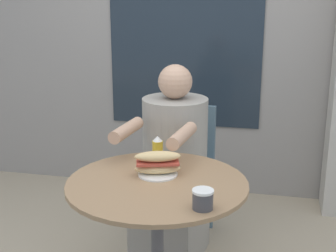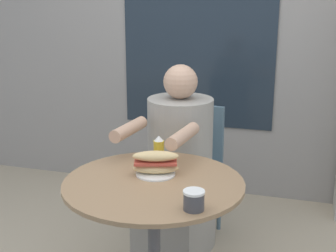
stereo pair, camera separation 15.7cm
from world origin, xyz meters
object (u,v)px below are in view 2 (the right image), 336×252
at_px(diner_chair, 194,158).
at_px(sandwich_on_plate, 156,164).
at_px(seated_diner, 177,179).
at_px(condiment_bottle, 159,147).
at_px(drink_cup, 194,200).
at_px(cafe_table, 154,219).

distance_m(diner_chair, sandwich_on_plate, 0.93).
bearing_deg(seated_diner, diner_chair, -85.71).
bearing_deg(sandwich_on_plate, diner_chair, 91.64).
bearing_deg(seated_diner, sandwich_on_plate, 101.19).
bearing_deg(condiment_bottle, drink_cup, -59.50).
height_order(cafe_table, diner_chair, diner_chair).
xyz_separation_m(cafe_table, drink_cup, (0.24, -0.23, 0.23)).
distance_m(sandwich_on_plate, condiment_bottle, 0.23).
relative_size(seated_diner, sandwich_on_plate, 5.16).
bearing_deg(seated_diner, drink_cup, 116.35).
relative_size(cafe_table, diner_chair, 0.96).
bearing_deg(sandwich_on_plate, drink_cup, -50.15).
xyz_separation_m(cafe_table, sandwich_on_plate, (-0.02, 0.08, 0.25)).
bearing_deg(cafe_table, sandwich_on_plate, 101.55).
height_order(cafe_table, condiment_bottle, condiment_bottle).
height_order(seated_diner, drink_cup, seated_diner).
bearing_deg(drink_cup, cafe_table, 136.51).
relative_size(diner_chair, drink_cup, 9.93).
bearing_deg(cafe_table, condiment_bottle, 103.24).
xyz_separation_m(cafe_table, diner_chair, (-0.04, 0.97, -0.04)).
relative_size(drink_cup, condiment_bottle, 0.72).
xyz_separation_m(drink_cup, condiment_bottle, (-0.32, 0.54, 0.02)).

